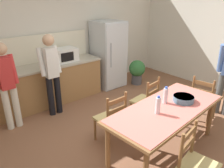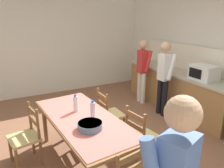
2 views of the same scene
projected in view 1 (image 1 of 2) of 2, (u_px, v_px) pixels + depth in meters
name	position (u px, v px, depth m)	size (l,w,h in m)	color
ground_plane	(134.00, 140.00, 3.72)	(8.32, 8.32, 0.00)	brown
wall_back	(55.00, 34.00, 5.06)	(6.52, 0.12, 2.90)	silver
kitchen_counter	(36.00, 87.00, 4.69)	(3.02, 0.66, 0.89)	#9E7042
counter_splashback	(26.00, 50.00, 4.63)	(2.98, 0.03, 0.60)	#EFE8CB
refrigerator	(109.00, 54.00, 5.67)	(0.72, 0.73, 1.70)	silver
microwave	(65.00, 55.00, 4.89)	(0.50, 0.39, 0.30)	white
dining_table	(167.00, 112.00, 3.24)	(2.06, 1.01, 0.76)	brown
bottle_near_centre	(158.00, 105.00, 3.00)	(0.07, 0.07, 0.27)	silver
bottle_off_centre	(165.00, 95.00, 3.30)	(0.07, 0.07, 0.27)	silver
serving_bowl	(183.00, 98.00, 3.37)	(0.32, 0.32, 0.09)	slate
chair_head_end	(203.00, 99.00, 4.16)	(0.46, 0.48, 0.91)	brown
chair_side_near_left	(196.00, 165.00, 2.56)	(0.48, 0.46, 0.91)	brown
chair_side_far_left	(111.00, 119.00, 3.51)	(0.42, 0.40, 0.91)	brown
chair_side_far_right	(146.00, 101.00, 4.10)	(0.48, 0.46, 0.91)	brown
person_at_sink	(7.00, 82.00, 3.76)	(0.40, 0.27, 1.59)	silver
person_at_counter	(52.00, 71.00, 4.22)	(0.41, 0.28, 1.63)	black
potted_plant	(137.00, 70.00, 5.92)	(0.44, 0.44, 0.67)	#4C4C51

